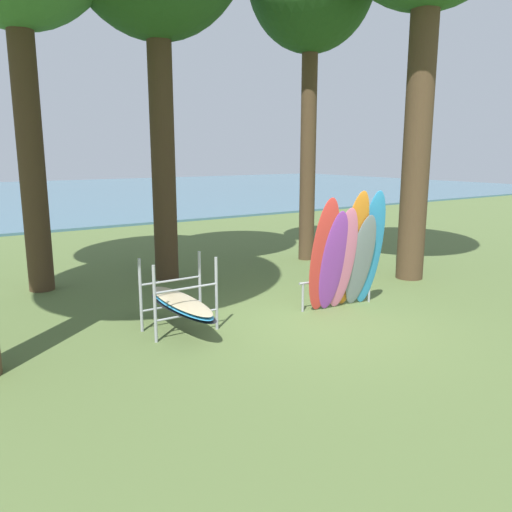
% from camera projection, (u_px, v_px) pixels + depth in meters
% --- Properties ---
extents(ground_plane, '(80.00, 80.00, 0.00)m').
position_uv_depth(ground_plane, '(323.00, 322.00, 9.03)').
color(ground_plane, '#566B38').
extents(lake_water, '(80.00, 36.00, 0.10)m').
position_uv_depth(lake_water, '(18.00, 196.00, 34.67)').
color(lake_water, '#477084').
rests_on(lake_water, ground).
extents(leaning_board_pile, '(1.71, 0.81, 2.29)m').
position_uv_depth(leaning_board_pile, '(347.00, 256.00, 9.51)').
color(leaning_board_pile, red).
rests_on(leaning_board_pile, ground).
extents(board_storage_rack, '(1.15, 2.12, 1.25)m').
position_uv_depth(board_storage_rack, '(181.00, 303.00, 8.52)').
color(board_storage_rack, '#9EA0A5').
rests_on(board_storage_rack, ground).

